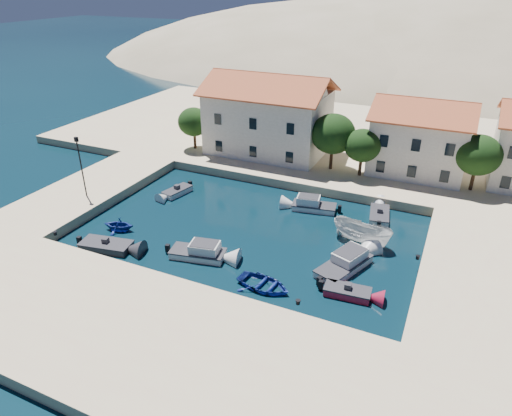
# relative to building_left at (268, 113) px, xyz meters

# --- Properties ---
(ground) EXTENTS (400.00, 400.00, 0.00)m
(ground) POSITION_rel_building_left_xyz_m (6.00, -28.00, -5.94)
(ground) COLOR black
(ground) RESTS_ON ground
(quay_south) EXTENTS (52.00, 12.00, 1.00)m
(quay_south) POSITION_rel_building_left_xyz_m (6.00, -34.00, -5.44)
(quay_south) COLOR #D0B38E
(quay_south) RESTS_ON ground
(quay_east) EXTENTS (11.00, 20.00, 1.00)m
(quay_east) POSITION_rel_building_left_xyz_m (26.50, -18.00, -5.44)
(quay_east) COLOR #D0B38E
(quay_east) RESTS_ON ground
(quay_west) EXTENTS (8.00, 20.00, 1.00)m
(quay_west) POSITION_rel_building_left_xyz_m (-13.00, -18.00, -5.44)
(quay_west) COLOR #D0B38E
(quay_west) RESTS_ON ground
(quay_north) EXTENTS (80.00, 36.00, 1.00)m
(quay_north) POSITION_rel_building_left_xyz_m (8.00, 10.00, -5.44)
(quay_north) COLOR #D0B38E
(quay_north) RESTS_ON ground
(hills) EXTENTS (254.00, 176.00, 99.00)m
(hills) POSITION_rel_building_left_xyz_m (26.64, 95.62, -29.34)
(hills) COLOR gray
(hills) RESTS_ON ground
(building_left) EXTENTS (14.70, 9.45, 9.70)m
(building_left) POSITION_rel_building_left_xyz_m (0.00, 0.00, 0.00)
(building_left) COLOR beige
(building_left) RESTS_ON quay_north
(building_mid) EXTENTS (10.50, 8.40, 8.30)m
(building_mid) POSITION_rel_building_left_xyz_m (18.00, 1.00, -0.71)
(building_mid) COLOR beige
(building_mid) RESTS_ON quay_north
(trees) EXTENTS (37.30, 5.30, 6.45)m
(trees) POSITION_rel_building_left_xyz_m (10.51, -2.54, -1.10)
(trees) COLOR #382314
(trees) RESTS_ON quay_north
(lamppost) EXTENTS (0.35, 0.25, 6.22)m
(lamppost) POSITION_rel_building_left_xyz_m (-11.50, -20.00, -1.18)
(lamppost) COLOR black
(lamppost) RESTS_ON quay_west
(bollards) EXTENTS (29.36, 9.56, 0.30)m
(bollards) POSITION_rel_building_left_xyz_m (8.80, -24.13, -4.79)
(bollards) COLOR black
(bollards) RESTS_ON ground
(motorboat_grey_sw) EXTENTS (4.70, 2.73, 1.25)m
(motorboat_grey_sw) POSITION_rel_building_left_xyz_m (-3.96, -25.89, -5.64)
(motorboat_grey_sw) COLOR #302F34
(motorboat_grey_sw) RESTS_ON ground
(cabin_cruiser_south) EXTENTS (4.88, 2.82, 1.60)m
(cabin_cruiser_south) POSITION_rel_building_left_xyz_m (3.88, -23.70, -5.46)
(cabin_cruiser_south) COLOR silver
(cabin_cruiser_south) RESTS_ON ground
(rowboat_south) EXTENTS (4.55, 3.49, 0.88)m
(rowboat_south) POSITION_rel_building_left_xyz_m (10.59, -25.26, -5.94)
(rowboat_south) COLOR navy
(rowboat_south) RESTS_ON ground
(motorboat_red_se) EXTENTS (3.50, 1.80, 1.25)m
(motorboat_red_se) POSITION_rel_building_left_xyz_m (16.56, -23.54, -5.64)
(motorboat_red_se) COLOR maroon
(motorboat_red_se) RESTS_ON ground
(cabin_cruiser_east) EXTENTS (3.89, 5.74, 1.60)m
(cabin_cruiser_east) POSITION_rel_building_left_xyz_m (15.44, -20.39, -5.46)
(cabin_cruiser_east) COLOR silver
(cabin_cruiser_east) RESTS_ON ground
(boat_east) EXTENTS (5.81, 3.22, 2.12)m
(boat_east) POSITION_rel_building_left_xyz_m (15.75, -15.68, -5.94)
(boat_east) COLOR silver
(boat_east) RESTS_ON ground
(motorboat_white_ne) EXTENTS (2.42, 4.09, 1.25)m
(motorboat_white_ne) POSITION_rel_building_left_xyz_m (16.29, -10.40, -5.64)
(motorboat_white_ne) COLOR silver
(motorboat_white_ne) RESTS_ON ground
(rowboat_west) EXTENTS (3.33, 3.06, 1.48)m
(rowboat_west) POSITION_rel_building_left_xyz_m (-5.09, -22.86, -5.94)
(rowboat_west) COLOR navy
(rowboat_west) RESTS_ON ground
(motorboat_white_west) EXTENTS (2.16, 3.60, 1.25)m
(motorboat_white_west) POSITION_rel_building_left_xyz_m (-4.57, -14.01, -5.64)
(motorboat_white_west) COLOR silver
(motorboat_white_west) RESTS_ON ground
(cabin_cruiser_north) EXTENTS (4.58, 2.54, 1.60)m
(cabin_cruiser_north) POSITION_rel_building_left_xyz_m (9.99, -11.41, -5.46)
(cabin_cruiser_north) COLOR silver
(cabin_cruiser_north) RESTS_ON ground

